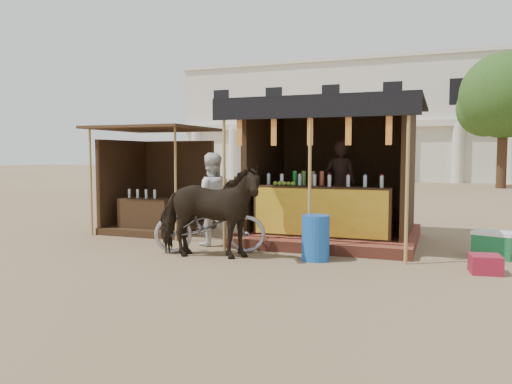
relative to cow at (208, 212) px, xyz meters
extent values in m
plane|color=#846B4C|center=(0.59, -0.86, -0.80)|extent=(120.00, 120.00, 0.00)
cube|color=brown|center=(1.59, 2.64, -0.69)|extent=(3.40, 2.80, 0.22)
cube|color=brown|center=(1.59, 1.09, -0.70)|extent=(3.40, 0.35, 0.20)
cube|color=#382314|center=(1.59, 1.69, -0.10)|extent=(2.60, 0.55, 0.95)
cube|color=gold|center=(1.59, 1.41, -0.10)|extent=(2.50, 0.02, 0.88)
cube|color=#382314|center=(1.59, 3.89, 0.67)|extent=(3.00, 0.12, 2.50)
cube|color=#382314|center=(0.09, 2.64, 0.67)|extent=(0.12, 2.50, 2.50)
cube|color=#382314|center=(3.09, 2.64, 0.67)|extent=(0.12, 2.50, 2.50)
cube|color=black|center=(1.59, 2.44, 1.95)|extent=(3.60, 3.60, 0.06)
cube|color=black|center=(1.59, 0.66, 1.77)|extent=(3.60, 0.06, 0.36)
cylinder|color=tan|center=(-0.01, 0.69, 0.58)|extent=(0.06, 0.06, 2.75)
cylinder|color=tan|center=(1.59, 0.69, 0.58)|extent=(0.06, 0.06, 2.75)
cylinder|color=tan|center=(3.19, 0.69, 0.58)|extent=(0.06, 0.06, 2.75)
cube|color=red|center=(0.29, 0.69, 1.40)|extent=(0.10, 0.02, 0.55)
cube|color=red|center=(0.94, 0.69, 1.40)|extent=(0.10, 0.02, 0.55)
cube|color=red|center=(1.59, 0.69, 1.40)|extent=(0.10, 0.02, 0.55)
cube|color=red|center=(2.24, 0.69, 1.40)|extent=(0.10, 0.02, 0.55)
cube|color=red|center=(2.89, 0.69, 1.40)|extent=(0.10, 0.02, 0.55)
imported|color=black|center=(1.73, 2.74, 0.34)|extent=(0.69, 0.47, 1.84)
cube|color=#382314|center=(-2.41, 2.34, -0.72)|extent=(2.00, 2.00, 0.15)
cube|color=#382314|center=(-2.41, 3.29, 0.25)|extent=(1.90, 0.10, 2.10)
cube|color=#382314|center=(-3.36, 2.34, 0.25)|extent=(0.10, 1.90, 2.10)
cube|color=#472D19|center=(-2.41, 2.24, 1.55)|extent=(2.40, 2.40, 0.06)
cylinder|color=tan|center=(-3.46, 1.29, 0.38)|extent=(0.05, 0.05, 2.35)
cylinder|color=tan|center=(-1.36, 1.29, 0.38)|extent=(0.05, 0.05, 2.35)
cube|color=#382314|center=(-2.41, 1.84, -0.40)|extent=(1.20, 0.50, 0.80)
imported|color=black|center=(0.00, 0.00, 0.00)|extent=(2.00, 1.15, 1.60)
imported|color=#9A98A1|center=(-0.18, 0.44, -0.27)|extent=(2.11, 1.40, 1.05)
imported|color=white|center=(-0.50, 1.14, 0.10)|extent=(1.10, 1.04, 1.80)
cylinder|color=#1755B2|center=(1.75, 0.48, -0.42)|extent=(0.55, 0.55, 0.76)
cube|color=maroon|center=(4.35, 0.48, -0.66)|extent=(0.48, 0.48, 0.28)
cube|color=#166737|center=(4.57, 1.74, -0.60)|extent=(0.72, 0.60, 0.40)
cube|color=white|center=(4.57, 1.74, -0.37)|extent=(0.75, 0.62, 0.06)
cube|color=silver|center=(-1.41, 29.14, 3.20)|extent=(26.00, 7.00, 8.00)
cube|color=silver|center=(-1.41, 25.54, 2.90)|extent=(26.00, 0.50, 0.40)
cube|color=silver|center=(-1.41, 25.64, 7.25)|extent=(26.00, 0.30, 0.25)
cylinder|color=silver|center=(-13.41, 25.54, 1.00)|extent=(0.70, 0.70, 3.60)
cylinder|color=silver|center=(-10.41, 25.54, 1.00)|extent=(0.70, 0.70, 3.60)
cylinder|color=silver|center=(-7.41, 25.54, 1.00)|extent=(0.70, 0.70, 3.60)
cylinder|color=silver|center=(-4.41, 25.54, 1.00)|extent=(0.70, 0.70, 3.60)
cylinder|color=silver|center=(-1.41, 25.54, 1.00)|extent=(0.70, 0.70, 3.60)
cylinder|color=silver|center=(1.59, 25.54, 1.00)|extent=(0.70, 0.70, 3.60)
cylinder|color=silver|center=(4.59, 25.54, 1.00)|extent=(0.70, 0.70, 3.60)
cylinder|color=silver|center=(7.59, 25.54, 1.00)|extent=(0.70, 0.70, 3.60)
cylinder|color=#382314|center=(6.59, 21.14, 1.20)|extent=(0.50, 0.50, 4.00)
sphere|color=#3D5E20|center=(6.59, 21.14, 4.00)|extent=(4.40, 4.40, 4.40)
sphere|color=#3D5E20|center=(5.79, 21.74, 3.40)|extent=(2.99, 2.99, 2.99)
camera|label=1|loc=(3.71, -7.60, 0.98)|focal=35.00mm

